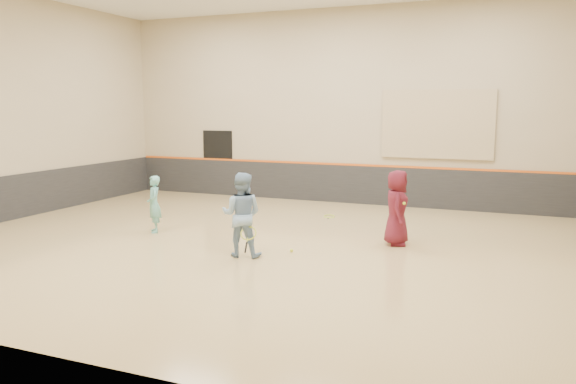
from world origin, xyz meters
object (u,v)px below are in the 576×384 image
at_px(instructor, 242,215).
at_px(young_man, 397,208).
at_px(spare_racket, 329,215).
at_px(girl, 154,204).

xyz_separation_m(instructor, young_man, (2.71, 2.13, -0.03)).
distance_m(instructor, spare_racket, 4.66).
bearing_deg(young_man, instructor, 116.33).
xyz_separation_m(instructor, spare_racket, (0.38, 4.57, -0.81)).
bearing_deg(young_man, girl, 87.80).
xyz_separation_m(girl, instructor, (2.95, -1.17, 0.17)).
bearing_deg(spare_racket, instructor, -94.77).
height_order(girl, spare_racket, girl).
distance_m(girl, young_man, 5.74).
bearing_deg(instructor, spare_racket, -106.15).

